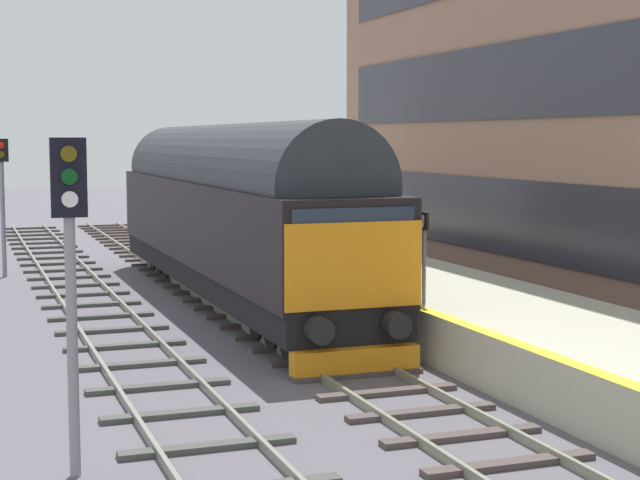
{
  "coord_description": "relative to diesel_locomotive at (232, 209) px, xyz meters",
  "views": [
    {
      "loc": [
        -6.71,
        -20.59,
        4.31
      ],
      "look_at": [
        0.2,
        -1.43,
        2.25
      ],
      "focal_mm": 56.56,
      "sensor_mm": 36.0,
      "label": 1
    }
  ],
  "objects": [
    {
      "name": "signal_post_mid",
      "position": [
        -5.41,
        7.21,
        0.21
      ],
      "size": [
        0.44,
        0.22,
        4.3
      ],
      "color": "gray",
      "rests_on": "ground"
    },
    {
      "name": "track_main",
      "position": [
        -0.0,
        -4.82,
        -2.42
      ],
      "size": [
        2.5,
        60.0,
        0.15
      ],
      "color": "gray",
      "rests_on": "ground"
    },
    {
      "name": "station_platform",
      "position": [
        3.6,
        -4.82,
        -1.98
      ],
      "size": [
        4.0,
        44.0,
        1.01
      ],
      "color": "#B2B099",
      "rests_on": "ground"
    },
    {
      "name": "diesel_locomotive",
      "position": [
        0.0,
        0.0,
        0.0
      ],
      "size": [
        2.74,
        17.69,
        4.68
      ],
      "color": "black",
      "rests_on": "ground"
    },
    {
      "name": "track_adjacent_west",
      "position": [
        -3.56,
        -4.82,
        -2.42
      ],
      "size": [
        2.5,
        60.0,
        0.15
      ],
      "color": "gray",
      "rests_on": "ground"
    },
    {
      "name": "waiting_passenger",
      "position": [
        3.57,
        -3.52,
        -0.49
      ],
      "size": [
        0.39,
        0.5,
        1.64
      ],
      "rotation": [
        0.0,
        0.0,
        1.73
      ],
      "color": "#2C2E33",
      "rests_on": "station_platform"
    },
    {
      "name": "platform_number_sign",
      "position": [
        2.11,
        -7.13,
        -0.25
      ],
      "size": [
        0.1,
        0.44,
        1.83
      ],
      "color": "slate",
      "rests_on": "station_platform"
    },
    {
      "name": "signal_post_near",
      "position": [
        -5.41,
        -12.58,
        0.31
      ],
      "size": [
        0.44,
        0.22,
        4.32
      ],
      "color": "gray",
      "rests_on": "ground"
    },
    {
      "name": "ground_plane",
      "position": [
        -0.0,
        -4.82,
        -2.48
      ],
      "size": [
        140.0,
        140.0,
        0.0
      ],
      "primitive_type": "plane",
      "color": "#58545D",
      "rests_on": "ground"
    }
  ]
}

